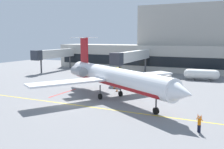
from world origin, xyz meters
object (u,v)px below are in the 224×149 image
baggage_tug (170,81)px  marshaller (199,123)px  pushback_tractor (116,73)px  regional_jet (113,77)px  fuel_tank (201,74)px

baggage_tug → marshaller: baggage_tug is taller
baggage_tug → marshaller: 26.85m
pushback_tractor → baggage_tug: bearing=-22.3°
pushback_tractor → marshaller: (23.90, -31.48, -0.01)m
regional_jet → fuel_tank: 27.04m
pushback_tractor → marshaller: bearing=-52.8°
regional_jet → baggage_tug: size_ratio=7.00×
marshaller → fuel_tank: bearing=96.3°
pushback_tractor → marshaller: 39.53m
pushback_tractor → regional_jet: bearing=-66.5°
pushback_tractor → fuel_tank: 20.32m
regional_jet → pushback_tractor: (-9.48, 21.84, -2.57)m
fuel_tank → baggage_tug: bearing=-119.3°
pushback_tractor → fuel_tank: (20.10, 2.93, 0.46)m
regional_jet → baggage_tug: (5.53, 15.69, -2.60)m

